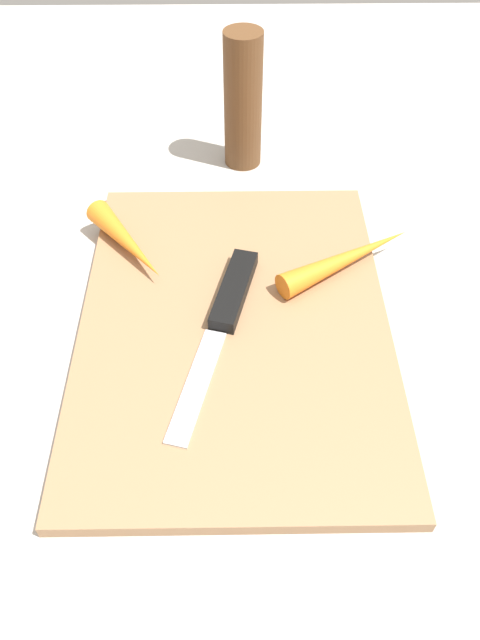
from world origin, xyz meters
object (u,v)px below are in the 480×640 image
at_px(knife, 231,301).
at_px(carrot_long, 352,258).
at_px(carrot_short, 132,242).
at_px(pepper_grinder, 247,102).
at_px(cutting_board, 240,325).

distance_m(knife, carrot_long, 0.12).
height_order(carrot_short, pepper_grinder, pepper_grinder).
bearing_deg(knife, pepper_grinder, -169.75).
height_order(cutting_board, pepper_grinder, pepper_grinder).
height_order(cutting_board, carrot_short, carrot_short).
xyz_separation_m(cutting_board, pepper_grinder, (0.25, -0.01, 0.07)).
relative_size(carrot_long, carrot_short, 1.24).
xyz_separation_m(cutting_board, carrot_long, (0.06, -0.10, 0.02)).
bearing_deg(carrot_long, carrot_short, 142.09).
bearing_deg(knife, carrot_short, -113.21).
height_order(cutting_board, carrot_long, carrot_long).
relative_size(cutting_board, carrot_long, 2.56).
xyz_separation_m(carrot_short, pepper_grinder, (0.16, -0.11, 0.05)).
bearing_deg(cutting_board, pepper_grinder, -2.54).
xyz_separation_m(carrot_long, pepper_grinder, (0.19, 0.09, 0.05)).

